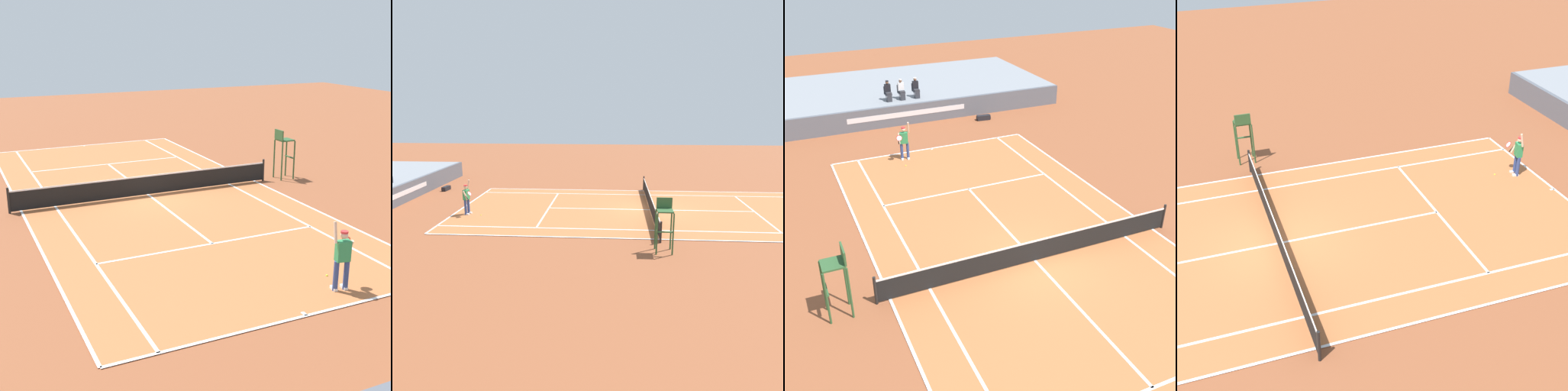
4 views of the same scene
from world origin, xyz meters
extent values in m
plane|color=brown|center=(0.00, 0.00, 0.00)|extent=(80.00, 80.00, 0.00)
cube|color=#B76638|center=(0.00, 0.00, 0.01)|extent=(10.98, 23.78, 0.02)
cube|color=white|center=(0.00, 11.89, 0.02)|extent=(10.98, 0.10, 0.01)
cube|color=white|center=(-5.49, 0.00, 0.02)|extent=(0.10, 23.78, 0.01)
cube|color=white|center=(5.49, 0.00, 0.02)|extent=(0.10, 23.78, 0.01)
cube|color=white|center=(-4.11, 0.00, 0.02)|extent=(0.10, 23.78, 0.01)
cube|color=white|center=(4.11, 0.00, 0.02)|extent=(0.10, 23.78, 0.01)
cube|color=white|center=(0.00, 6.40, 0.02)|extent=(8.22, 0.10, 0.01)
cube|color=white|center=(0.00, -6.40, 0.02)|extent=(8.22, 0.10, 0.01)
cube|color=white|center=(0.00, 0.00, 0.02)|extent=(0.10, 12.80, 0.01)
cube|color=white|center=(0.00, 11.79, 0.02)|extent=(0.10, 0.20, 0.01)
cylinder|color=black|center=(-5.94, 0.00, 0.54)|extent=(0.10, 0.10, 1.07)
cylinder|color=black|center=(5.94, 0.00, 0.54)|extent=(0.10, 0.10, 1.07)
cube|color=black|center=(0.00, 0.00, 0.48)|extent=(11.78, 0.02, 0.84)
cube|color=white|center=(0.00, 0.00, 0.90)|extent=(11.78, 0.03, 0.06)
cube|color=#565B66|center=(0.00, 16.36, 0.64)|extent=(21.65, 0.24, 1.29)
cube|color=silver|center=(0.00, 16.24, 0.71)|extent=(7.58, 0.01, 0.32)
cube|color=gray|center=(0.00, 21.31, 0.64)|extent=(21.65, 9.65, 1.29)
cube|color=#474C56|center=(-0.83, 17.58, 1.70)|extent=(0.44, 0.44, 0.06)
cube|color=#474C56|center=(-0.83, 17.78, 1.95)|extent=(0.44, 0.06, 0.44)
cylinder|color=#4C4C51|center=(-0.66, 17.43, 1.48)|extent=(0.04, 0.04, 0.38)
cylinder|color=#4C4C51|center=(-1.01, 17.43, 1.48)|extent=(0.04, 0.04, 0.38)
cube|color=#2D2D33|center=(-0.83, 17.48, 1.78)|extent=(0.34, 0.44, 0.16)
cube|color=#2D2D33|center=(-0.83, 17.28, 1.51)|extent=(0.30, 0.14, 0.44)
cube|color=black|center=(-0.83, 17.64, 2.07)|extent=(0.36, 0.22, 0.52)
sphere|color=brown|center=(-0.83, 17.64, 2.44)|extent=(0.20, 0.20, 0.20)
cylinder|color=black|center=(-0.83, 17.64, 2.53)|extent=(0.19, 0.19, 0.05)
cube|color=#474C56|center=(0.03, 17.58, 1.70)|extent=(0.44, 0.44, 0.06)
cube|color=#474C56|center=(0.03, 17.78, 1.95)|extent=(0.44, 0.06, 0.44)
cylinder|color=#4C4C51|center=(0.20, 17.43, 1.48)|extent=(0.04, 0.04, 0.38)
cylinder|color=#4C4C51|center=(-0.15, 17.43, 1.48)|extent=(0.04, 0.04, 0.38)
cube|color=#2D2D33|center=(0.03, 17.48, 1.78)|extent=(0.34, 0.44, 0.16)
cube|color=#2D2D33|center=(0.03, 17.28, 1.51)|extent=(0.30, 0.14, 0.44)
cube|color=white|center=(0.03, 17.64, 2.07)|extent=(0.36, 0.22, 0.52)
sphere|color=brown|center=(0.03, 17.64, 2.44)|extent=(0.20, 0.20, 0.20)
cylinder|color=white|center=(0.03, 17.64, 2.53)|extent=(0.19, 0.19, 0.05)
cube|color=#474C56|center=(0.99, 17.58, 1.70)|extent=(0.44, 0.44, 0.06)
cube|color=#474C56|center=(0.99, 17.78, 1.95)|extent=(0.44, 0.06, 0.44)
cylinder|color=#4C4C51|center=(1.17, 17.43, 1.48)|extent=(0.04, 0.04, 0.38)
cylinder|color=#4C4C51|center=(0.82, 17.43, 1.48)|extent=(0.04, 0.04, 0.38)
cube|color=#2D2D33|center=(0.99, 17.48, 1.78)|extent=(0.34, 0.44, 0.16)
cube|color=#2D2D33|center=(0.99, 17.28, 1.51)|extent=(0.30, 0.14, 0.44)
cube|color=black|center=(0.99, 17.64, 2.07)|extent=(0.36, 0.22, 0.52)
sphere|color=brown|center=(0.99, 17.64, 2.44)|extent=(0.20, 0.20, 0.20)
cylinder|color=white|center=(0.99, 17.64, 2.53)|extent=(0.19, 0.19, 0.05)
cylinder|color=navy|center=(-1.57, 11.04, 0.46)|extent=(0.15, 0.15, 0.92)
cylinder|color=navy|center=(-1.89, 11.10, 0.46)|extent=(0.15, 0.15, 0.92)
cube|color=white|center=(-1.59, 10.98, 0.05)|extent=(0.17, 0.30, 0.10)
cube|color=white|center=(-1.90, 11.04, 0.05)|extent=(0.17, 0.30, 0.10)
cube|color=#2D8C51|center=(-1.73, 11.07, 1.22)|extent=(0.44, 0.31, 0.60)
sphere|color=beige|center=(-1.73, 11.07, 1.69)|extent=(0.22, 0.22, 0.22)
cylinder|color=red|center=(-1.73, 11.07, 1.78)|extent=(0.21, 0.21, 0.06)
cylinder|color=beige|center=(-1.48, 10.99, 1.78)|extent=(0.13, 0.23, 0.61)
cylinder|color=beige|center=(-2.01, 11.02, 1.24)|extent=(0.15, 0.34, 0.56)
cylinder|color=black|center=(-2.07, 10.91, 1.11)|extent=(0.07, 0.19, 0.25)
torus|color=red|center=(-2.07, 10.73, 1.37)|extent=(0.33, 0.25, 0.26)
cylinder|color=silver|center=(-2.07, 10.73, 1.37)|extent=(0.30, 0.21, 0.22)
sphere|color=#D1E533|center=(-1.97, 10.16, 0.03)|extent=(0.07, 0.07, 0.07)
cylinder|color=#2D562D|center=(-7.47, -0.35, 0.95)|extent=(0.07, 0.07, 1.90)
cylinder|color=#2D562D|center=(-7.47, 0.35, 0.95)|extent=(0.07, 0.07, 1.90)
cylinder|color=#2D562D|center=(-6.77, -0.35, 0.95)|extent=(0.07, 0.07, 1.90)
cylinder|color=#2D562D|center=(-6.77, 0.35, 0.95)|extent=(0.07, 0.07, 1.90)
cube|color=#2D562D|center=(-7.12, 0.00, 1.93)|extent=(0.70, 0.70, 0.06)
cube|color=#2D562D|center=(-6.77, 0.00, 2.20)|extent=(0.06, 0.70, 0.48)
cube|color=#2D562D|center=(-7.43, 0.00, 1.04)|extent=(0.10, 0.70, 0.04)
cube|color=black|center=(4.69, 15.15, 0.16)|extent=(0.87, 0.41, 0.32)
cylinder|color=black|center=(4.27, 15.20, 0.16)|extent=(0.09, 0.32, 0.32)
cylinder|color=black|center=(5.11, 15.11, 0.16)|extent=(0.09, 0.32, 0.32)
camera|label=1|loc=(8.00, 22.34, 7.19)|focal=50.97mm
camera|label=2|loc=(-24.01, 2.24, 6.55)|focal=36.18mm
camera|label=3|loc=(-8.07, -13.24, 10.85)|focal=46.31mm
camera|label=4|loc=(17.15, -2.44, 12.04)|focal=52.31mm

